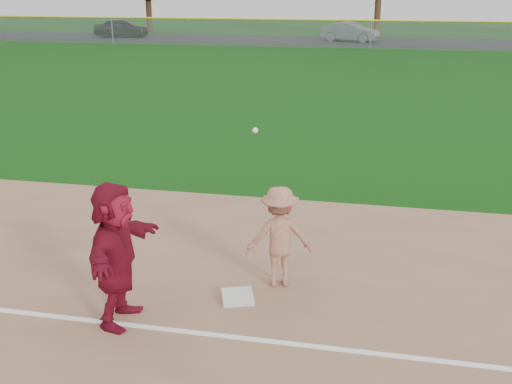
% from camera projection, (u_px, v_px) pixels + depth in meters
% --- Properties ---
extents(ground, '(160.00, 160.00, 0.00)m').
position_uv_depth(ground, '(234.00, 309.00, 9.26)').
color(ground, '#0E400C').
rests_on(ground, ground).
extents(foul_line, '(60.00, 0.10, 0.01)m').
position_uv_depth(foul_line, '(219.00, 335.00, 8.51)').
color(foul_line, white).
rests_on(foul_line, infield_dirt).
extents(parking_asphalt, '(120.00, 10.00, 0.01)m').
position_uv_depth(parking_asphalt, '(373.00, 42.00, 51.99)').
color(parking_asphalt, black).
rests_on(parking_asphalt, ground).
extents(first_base, '(0.58, 0.58, 0.10)m').
position_uv_depth(first_base, '(237.00, 297.00, 9.47)').
color(first_base, silver).
rests_on(first_base, infield_dirt).
extents(base_runner, '(0.61, 1.87, 2.01)m').
position_uv_depth(base_runner, '(116.00, 254.00, 8.59)').
color(base_runner, maroon).
rests_on(base_runner, infield_dirt).
extents(car_left, '(4.89, 2.55, 1.59)m').
position_uv_depth(car_left, '(122.00, 28.00, 56.17)').
color(car_left, black).
rests_on(car_left, parking_asphalt).
extents(car_mid, '(4.92, 2.80, 1.53)m').
position_uv_depth(car_mid, '(351.00, 32.00, 51.85)').
color(car_mid, '#585A5F').
rests_on(car_mid, parking_asphalt).
extents(first_base_play, '(1.15, 1.07, 2.60)m').
position_uv_depth(first_base_play, '(279.00, 236.00, 9.76)').
color(first_base_play, gray).
rests_on(first_base_play, infield_dirt).
extents(outfield_fence, '(110.00, 0.12, 110.00)m').
position_uv_depth(outfield_fence, '(371.00, 21.00, 45.81)').
color(outfield_fence, '#999EA0').
rests_on(outfield_fence, ground).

